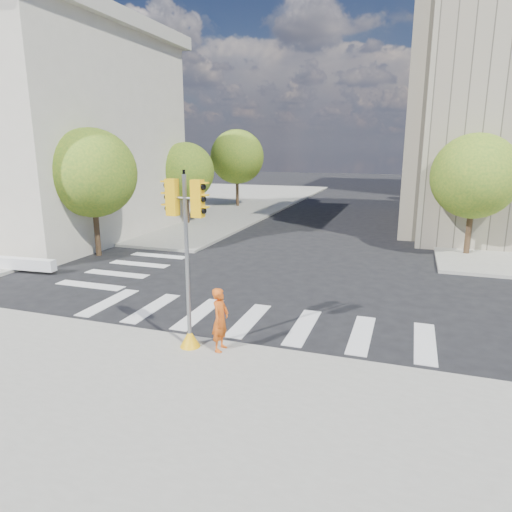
% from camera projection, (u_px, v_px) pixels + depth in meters
% --- Properties ---
extents(ground, '(160.00, 160.00, 0.00)m').
position_uv_depth(ground, '(270.00, 301.00, 16.65)').
color(ground, black).
rests_on(ground, ground).
extents(sidewalk_far_left, '(28.00, 40.00, 0.15)m').
position_uv_depth(sidewalk_far_left, '(158.00, 200.00, 46.81)').
color(sidewalk_far_left, gray).
rests_on(sidewalk_far_left, ground).
extents(classical_building, '(19.00, 15.00, 12.70)m').
position_uv_depth(classical_building, '(5.00, 131.00, 28.74)').
color(classical_building, beige).
rests_on(classical_building, ground).
extents(tree_lw_near, '(4.40, 4.40, 6.41)m').
position_uv_depth(tree_lw_near, '(92.00, 173.00, 22.62)').
color(tree_lw_near, '#382616').
rests_on(tree_lw_near, ground).
extents(tree_lw_mid, '(4.00, 4.00, 5.77)m').
position_uv_depth(tree_lw_mid, '(186.00, 171.00, 31.92)').
color(tree_lw_mid, '#382616').
rests_on(tree_lw_mid, ground).
extents(tree_lw_far, '(4.80, 4.80, 6.95)m').
position_uv_depth(tree_lw_far, '(237.00, 157.00, 40.94)').
color(tree_lw_far, '#382616').
rests_on(tree_lw_far, ground).
extents(tree_re_near, '(4.20, 4.20, 6.16)m').
position_uv_depth(tree_re_near, '(475.00, 176.00, 22.54)').
color(tree_re_near, '#382616').
rests_on(tree_re_near, ground).
extents(tree_re_mid, '(4.60, 4.60, 6.66)m').
position_uv_depth(tree_re_mid, '(456.00, 162.00, 33.51)').
color(tree_re_mid, '#382616').
rests_on(tree_re_mid, ground).
extents(tree_re_far, '(4.00, 4.00, 5.88)m').
position_uv_depth(tree_re_far, '(445.00, 163.00, 44.67)').
color(tree_re_far, '#382616').
rests_on(tree_re_far, ground).
extents(lamp_near, '(0.35, 0.18, 8.11)m').
position_uv_depth(lamp_near, '(477.00, 163.00, 25.94)').
color(lamp_near, black).
rests_on(lamp_near, sidewalk_far_right).
extents(lamp_far, '(0.35, 0.18, 8.11)m').
position_uv_depth(lamp_far, '(456.00, 157.00, 38.82)').
color(lamp_far, black).
rests_on(lamp_far, sidewalk_far_right).
extents(traffic_signal, '(1.08, 0.56, 4.80)m').
position_uv_depth(traffic_signal, '(188.00, 275.00, 12.09)').
color(traffic_signal, '#ECAA0C').
rests_on(traffic_signal, sidewalk_near).
extents(photographer, '(0.43, 0.64, 1.74)m').
position_uv_depth(photographer, '(220.00, 319.00, 12.17)').
color(photographer, '#CE5113').
rests_on(photographer, sidewalk_near).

